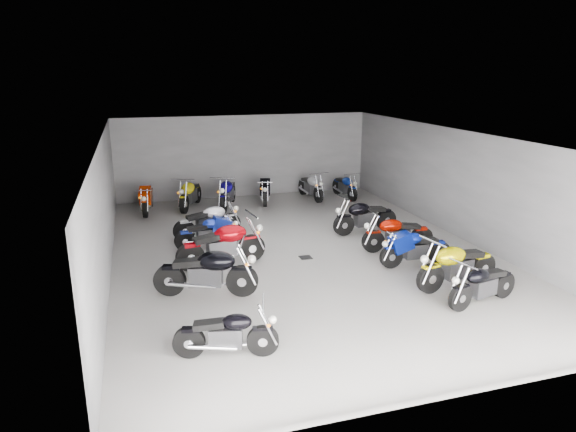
# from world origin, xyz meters

# --- Properties ---
(ground) EXTENTS (14.00, 14.00, 0.00)m
(ground) POSITION_xyz_m (0.00, 0.00, 0.00)
(ground) COLOR gray
(ground) RESTS_ON ground
(wall_back) EXTENTS (10.00, 0.10, 3.20)m
(wall_back) POSITION_xyz_m (0.00, 7.00, 1.60)
(wall_back) COLOR gray
(wall_back) RESTS_ON ground
(wall_left) EXTENTS (0.10, 14.00, 3.20)m
(wall_left) POSITION_xyz_m (-5.00, 0.00, 1.60)
(wall_left) COLOR gray
(wall_left) RESTS_ON ground
(wall_right) EXTENTS (0.10, 14.00, 3.20)m
(wall_right) POSITION_xyz_m (5.00, 0.00, 1.60)
(wall_right) COLOR gray
(wall_right) RESTS_ON ground
(ceiling) EXTENTS (10.00, 14.00, 0.04)m
(ceiling) POSITION_xyz_m (0.00, 0.00, 3.22)
(ceiling) COLOR black
(ceiling) RESTS_ON wall_back
(drain_grate) EXTENTS (0.32, 0.32, 0.01)m
(drain_grate) POSITION_xyz_m (0.00, -0.50, 0.01)
(drain_grate) COLOR black
(drain_grate) RESTS_ON ground
(motorcycle_left_a) EXTENTS (1.83, 0.59, 0.82)m
(motorcycle_left_a) POSITION_xyz_m (-2.91, -4.80, 0.45)
(motorcycle_left_a) COLOR black
(motorcycle_left_a) RESTS_ON ground
(motorcycle_left_c) EXTENTS (2.27, 0.89, 1.03)m
(motorcycle_left_c) POSITION_xyz_m (-2.87, -2.15, 0.56)
(motorcycle_left_c) COLOR black
(motorcycle_left_c) RESTS_ON ground
(motorcycle_left_d) EXTENTS (2.36, 0.56, 1.04)m
(motorcycle_left_d) POSITION_xyz_m (-2.23, -0.43, 0.57)
(motorcycle_left_d) COLOR black
(motorcycle_left_d) RESTS_ON ground
(motorcycle_left_e) EXTENTS (1.89, 0.42, 0.83)m
(motorcycle_left_e) POSITION_xyz_m (-2.38, 1.07, 0.45)
(motorcycle_left_e) COLOR black
(motorcycle_left_e) RESTS_ON ground
(motorcycle_left_f) EXTENTS (2.10, 0.64, 0.93)m
(motorcycle_left_f) POSITION_xyz_m (-2.24, 2.02, 0.51)
(motorcycle_left_f) COLOR black
(motorcycle_left_f) RESTS_ON ground
(motorcycle_right_a) EXTENTS (1.92, 0.58, 0.86)m
(motorcycle_right_a) POSITION_xyz_m (2.70, -4.30, 0.47)
(motorcycle_right_a) COLOR black
(motorcycle_right_a) RESTS_ON ground
(motorcycle_right_b) EXTENTS (2.26, 0.56, 1.00)m
(motorcycle_right_b) POSITION_xyz_m (2.71, -3.35, 0.54)
(motorcycle_right_b) COLOR black
(motorcycle_right_b) RESTS_ON ground
(motorcycle_right_c) EXTENTS (1.97, 0.39, 0.87)m
(motorcycle_right_c) POSITION_xyz_m (2.50, -1.84, 0.47)
(motorcycle_right_c) COLOR black
(motorcycle_right_c) RESTS_ON ground
(motorcycle_right_d) EXTENTS (2.09, 0.45, 0.92)m
(motorcycle_right_d) POSITION_xyz_m (2.61, -0.68, 0.50)
(motorcycle_right_d) COLOR black
(motorcycle_right_d) RESTS_ON ground
(motorcycle_right_e) EXTENTS (2.18, 0.49, 0.96)m
(motorcycle_right_e) POSITION_xyz_m (2.45, 1.08, 0.52)
(motorcycle_right_e) COLOR black
(motorcycle_right_e) RESTS_ON ground
(motorcycle_back_a) EXTENTS (0.52, 2.14, 0.94)m
(motorcycle_back_a) POSITION_xyz_m (-3.89, 5.51, 0.51)
(motorcycle_back_a) COLOR black
(motorcycle_back_a) RESTS_ON ground
(motorcycle_back_b) EXTENTS (1.02, 2.12, 0.99)m
(motorcycle_back_b) POSITION_xyz_m (-2.37, 5.63, 0.54)
(motorcycle_back_b) COLOR black
(motorcycle_back_b) RESTS_ON ground
(motorcycle_back_c) EXTENTS (0.97, 2.22, 1.02)m
(motorcycle_back_c) POSITION_xyz_m (-1.05, 5.33, 0.56)
(motorcycle_back_c) COLOR black
(motorcycle_back_c) RESTS_ON ground
(motorcycle_back_d) EXTENTS (0.69, 2.02, 0.91)m
(motorcycle_back_d) POSITION_xyz_m (0.48, 5.70, 0.49)
(motorcycle_back_d) COLOR black
(motorcycle_back_d) RESTS_ON ground
(motorcycle_back_e) EXTENTS (0.46, 2.08, 0.92)m
(motorcycle_back_e) POSITION_xyz_m (2.32, 5.73, 0.50)
(motorcycle_back_e) COLOR black
(motorcycle_back_e) RESTS_ON ground
(motorcycle_back_f) EXTENTS (0.41, 1.98, 0.87)m
(motorcycle_back_f) POSITION_xyz_m (3.66, 5.48, 0.47)
(motorcycle_back_f) COLOR black
(motorcycle_back_f) RESTS_ON ground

